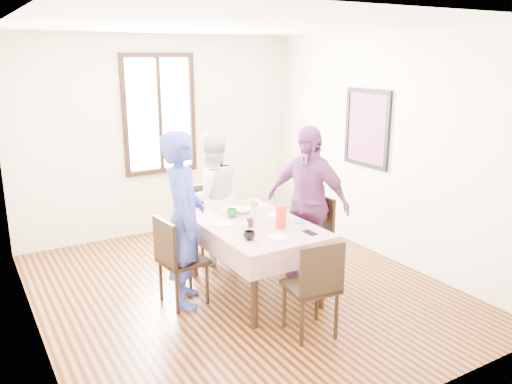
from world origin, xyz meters
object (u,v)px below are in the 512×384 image
(dining_table, at_px, (254,258))
(chair_near, at_px, (310,286))
(chair_far, at_px, (212,224))
(chair_left, at_px, (183,260))
(person_left, at_px, (183,220))
(chair_right, at_px, (308,237))
(person_right, at_px, (307,203))
(person_far, at_px, (212,198))

(dining_table, distance_m, chair_near, 1.00)
(chair_far, bearing_deg, chair_left, 58.87)
(chair_left, relative_size, person_left, 0.52)
(dining_table, xyz_separation_m, chair_right, (0.73, 0.05, 0.08))
(chair_near, relative_size, person_left, 0.52)
(dining_table, height_order, person_right, person_right)
(dining_table, relative_size, chair_far, 1.59)
(chair_right, distance_m, chair_far, 1.20)
(chair_near, distance_m, person_right, 1.32)
(chair_near, relative_size, person_far, 0.58)
(chair_far, bearing_deg, person_left, 59.63)
(chair_near, height_order, person_far, person_far)
(chair_left, bearing_deg, person_right, 80.23)
(chair_right, height_order, chair_near, same)
(chair_left, relative_size, person_far, 0.58)
(chair_right, bearing_deg, dining_table, 93.61)
(chair_right, height_order, person_far, person_far)
(person_left, relative_size, person_far, 1.11)
(dining_table, xyz_separation_m, chair_near, (0.00, -0.99, 0.08))
(chair_right, relative_size, chair_far, 1.00)
(chair_left, relative_size, chair_far, 1.00)
(dining_table, bearing_deg, chair_far, 90.00)
(chair_left, distance_m, chair_near, 1.35)
(chair_far, bearing_deg, person_far, 99.45)
(dining_table, relative_size, chair_right, 1.59)
(person_right, bearing_deg, chair_left, -117.71)
(chair_far, relative_size, person_left, 0.52)
(chair_left, distance_m, person_left, 0.42)
(chair_far, xyz_separation_m, person_left, (-0.72, -0.86, 0.42))
(person_far, bearing_deg, chair_left, 52.58)
(person_left, bearing_deg, chair_right, -70.33)
(chair_left, xyz_separation_m, chair_right, (1.47, -0.09, 0.00))
(chair_far, relative_size, person_far, 0.58)
(chair_right, xyz_separation_m, person_right, (-0.02, 0.00, 0.40))
(chair_right, xyz_separation_m, person_far, (-0.73, 0.93, 0.33))
(chair_far, height_order, person_far, person_far)
(chair_far, distance_m, person_left, 1.19)
(chair_right, distance_m, person_far, 1.23)
(dining_table, bearing_deg, chair_right, 3.52)
(person_left, distance_m, person_far, 1.11)
(person_left, height_order, person_right, person_left)
(chair_left, relative_size, chair_right, 1.00)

